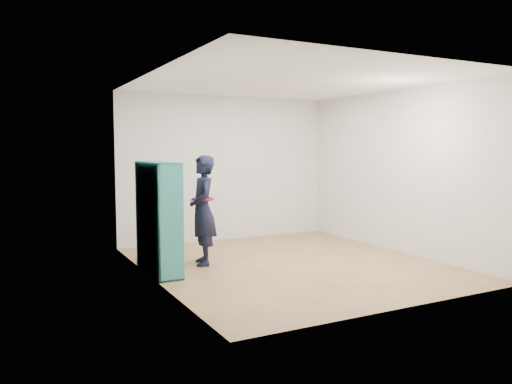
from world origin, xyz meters
TOP-DOWN VIEW (x-y plane):
  - floor at (0.00, 0.00)m, footprint 4.50×4.50m
  - ceiling at (0.00, 0.00)m, footprint 4.50×4.50m
  - wall_left at (-2.00, 0.00)m, footprint 0.02×4.50m
  - wall_right at (2.00, 0.00)m, footprint 0.02×4.50m
  - wall_back at (0.00, 2.25)m, footprint 4.00×0.02m
  - wall_front at (0.00, -2.25)m, footprint 4.00×0.02m
  - bookshelf at (-1.85, 0.42)m, footprint 0.33×1.12m
  - person at (-1.13, 0.58)m, footprint 0.49×0.64m
  - smartphone at (-1.26, 0.71)m, footprint 0.02×0.11m

SIDE VIEW (x-z plane):
  - floor at x=0.00m, z-range 0.00..0.00m
  - bookshelf at x=-1.85m, z-range -0.02..1.47m
  - person at x=-1.13m, z-range 0.00..1.57m
  - smartphone at x=-1.26m, z-range 0.82..0.96m
  - wall_left at x=-2.00m, z-range 0.00..2.60m
  - wall_right at x=2.00m, z-range 0.00..2.60m
  - wall_back at x=0.00m, z-range 0.00..2.60m
  - wall_front at x=0.00m, z-range 0.00..2.60m
  - ceiling at x=0.00m, z-range 2.60..2.60m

